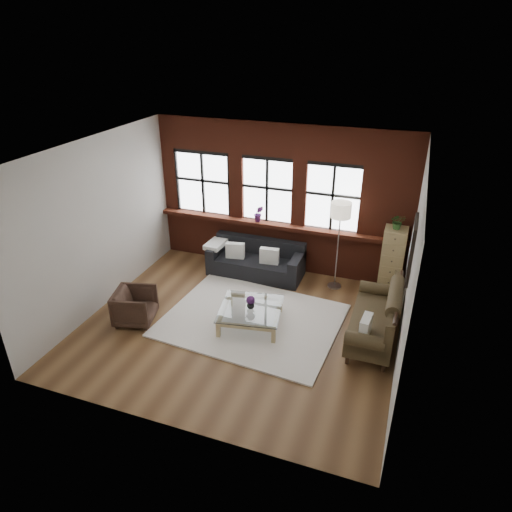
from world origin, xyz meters
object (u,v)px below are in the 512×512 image
(dark_sofa, at_px, (256,259))
(drawer_chest, at_px, (392,262))
(floor_lamp, at_px, (338,243))
(armchair, at_px, (135,306))
(vintage_settee, at_px, (374,314))
(vase, at_px, (251,305))
(coffee_table, at_px, (251,317))

(dark_sofa, bearing_deg, drawer_chest, 4.01)
(dark_sofa, relative_size, floor_lamp, 1.01)
(armchair, xyz_separation_m, drawer_chest, (4.28, 2.60, 0.39))
(vintage_settee, distance_m, vase, 2.15)
(coffee_table, relative_size, floor_lamp, 0.54)
(coffee_table, distance_m, vase, 0.25)
(vintage_settee, xyz_separation_m, floor_lamp, (-0.94, 1.53, 0.51))
(armchair, relative_size, vase, 4.98)
(vase, xyz_separation_m, drawer_chest, (2.25, 2.00, 0.28))
(dark_sofa, relative_size, armchair, 2.89)
(coffee_table, bearing_deg, floor_lamp, 57.59)
(dark_sofa, height_order, vintage_settee, vintage_settee)
(vintage_settee, height_order, coffee_table, vintage_settee)
(dark_sofa, xyz_separation_m, drawer_chest, (2.80, 0.20, 0.34))
(dark_sofa, height_order, armchair, dark_sofa)
(coffee_table, bearing_deg, vintage_settee, 8.94)
(floor_lamp, bearing_deg, dark_sofa, -178.25)
(dark_sofa, relative_size, vintage_settee, 1.08)
(vase, bearing_deg, floor_lamp, 57.59)
(vase, relative_size, drawer_chest, 0.10)
(dark_sofa, height_order, floor_lamp, floor_lamp)
(vase, bearing_deg, armchair, -163.74)
(coffee_table, relative_size, vase, 7.71)
(coffee_table, bearing_deg, drawer_chest, 41.68)
(vintage_settee, height_order, vase, vintage_settee)
(drawer_chest, bearing_deg, coffee_table, -138.32)
(armchair, height_order, drawer_chest, drawer_chest)
(dark_sofa, relative_size, coffee_table, 1.87)
(dark_sofa, bearing_deg, vase, -73.22)
(dark_sofa, bearing_deg, coffee_table, -73.22)
(dark_sofa, relative_size, drawer_chest, 1.44)
(armchair, relative_size, drawer_chest, 0.50)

